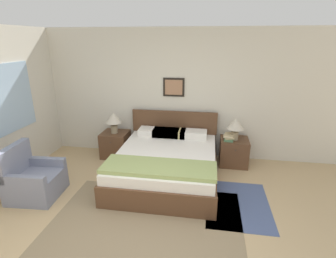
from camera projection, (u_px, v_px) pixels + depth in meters
ground_plane at (141, 249)px, 3.13m from camera, size 16.00×16.00×0.00m
wall_back at (175, 95)px, 5.34m from camera, size 7.68×0.09×2.60m
wall_left at (6, 106)px, 4.40m from camera, size 0.08×5.20×2.60m
area_rug_main at (146, 221)px, 3.61m from camera, size 2.59×1.78×0.01m
area_rug_bedside at (238, 204)px, 3.98m from camera, size 0.94×1.28×0.01m
bed at (166, 163)px, 4.65m from camera, size 1.75×2.08×0.98m
armchair at (33, 180)px, 4.12m from camera, size 0.76×0.76×0.84m
nightstand_near_window at (116, 144)px, 5.55m from camera, size 0.54×0.54×0.53m
nightstand_by_door at (234, 152)px, 5.18m from camera, size 0.54×0.54×0.53m
table_lamp_near_window at (114, 119)px, 5.35m from camera, size 0.33×0.33×0.43m
table_lamp_by_door at (235, 125)px, 4.98m from camera, size 0.33×0.33×0.43m
book_thick_bottom at (229, 139)px, 5.06m from camera, size 0.19×0.27×0.04m
book_hardcover_middle at (229, 137)px, 5.04m from camera, size 0.20×0.23×0.04m
book_novel_upper at (229, 135)px, 5.03m from camera, size 0.22×0.30×0.03m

